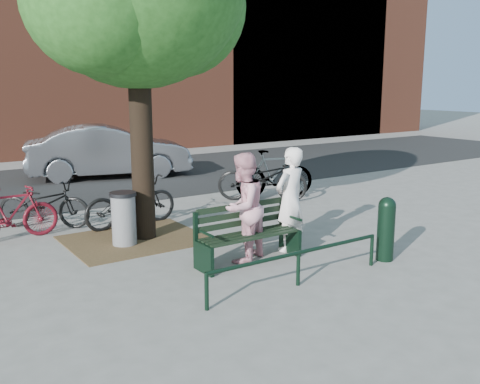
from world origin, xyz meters
TOP-DOWN VIEW (x-y plane):
  - ground at (0.00, 0.00)m, footprint 90.00×90.00m
  - dirt_pit at (-1.00, 2.20)m, footprint 2.40×2.00m
  - road at (0.00, 8.50)m, footprint 40.00×7.00m
  - park_bench at (-0.00, 0.08)m, footprint 1.74×0.54m
  - guard_railing at (0.00, -1.20)m, footprint 3.06×0.06m
  - person_left at (0.95, 0.15)m, footprint 0.72×0.55m
  - person_right at (-0.02, 0.15)m, footprint 1.05×0.96m
  - bollard at (1.88, -1.14)m, footprint 0.28×0.28m
  - litter_bin at (-1.28, 2.00)m, footprint 0.47×0.47m
  - bicycle_a at (-2.12, 4.01)m, footprint 1.85×1.67m
  - bicycle_b at (-2.85, 3.43)m, footprint 1.68×0.53m
  - bicycle_c at (-0.67, 3.13)m, footprint 2.02×0.85m
  - bicycle_d at (3.41, 3.73)m, footprint 2.06×1.22m
  - bicycle_e at (2.90, 3.56)m, footprint 2.15×1.97m
  - parked_car at (1.06, 8.83)m, footprint 5.08×2.90m

SIDE VIEW (x-z plane):
  - ground at x=0.00m, z-range 0.00..0.00m
  - road at x=0.00m, z-range 0.00..0.01m
  - dirt_pit at x=-1.00m, z-range 0.00..0.02m
  - guard_railing at x=0.00m, z-range 0.15..0.66m
  - park_bench at x=0.00m, z-range -0.01..0.97m
  - litter_bin at x=-1.28m, z-range 0.01..0.96m
  - bicycle_a at x=-2.12m, z-range 0.00..0.97m
  - bicycle_b at x=-2.85m, z-range 0.00..1.00m
  - bicycle_c at x=-0.67m, z-range 0.00..1.03m
  - bollard at x=1.88m, z-range 0.04..1.08m
  - bicycle_e at x=2.90m, z-range 0.00..1.14m
  - bicycle_d at x=3.41m, z-range 0.00..1.20m
  - parked_car at x=1.06m, z-range 0.00..1.58m
  - person_right at x=-0.02m, z-range 0.00..1.75m
  - person_left at x=0.95m, z-range 0.00..1.77m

